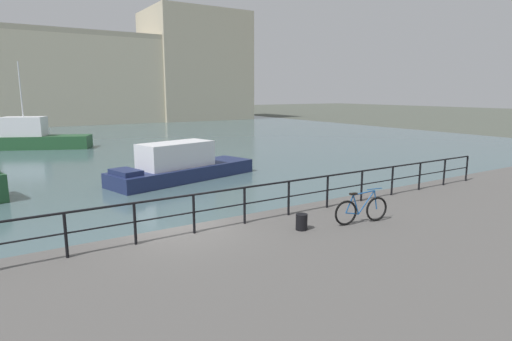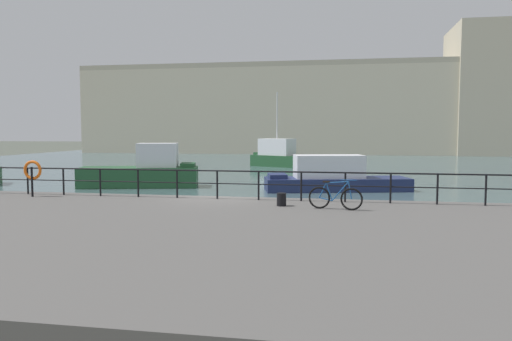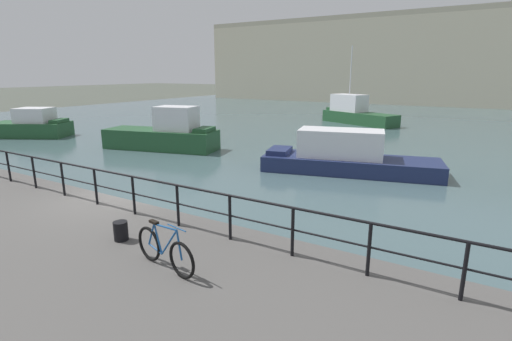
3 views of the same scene
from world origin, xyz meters
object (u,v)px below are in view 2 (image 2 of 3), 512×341
at_px(moored_green_narrowboat, 144,172).
at_px(moored_cabin_cruiser, 333,177).
at_px(moored_blue_motorboat, 284,156).
at_px(harbor_building, 364,106).
at_px(mooring_bollard, 281,199).
at_px(parked_bicycle, 335,198).
at_px(life_ring_stand, 33,171).

bearing_deg(moored_green_narrowboat, moored_cabin_cruiser, -12.86).
bearing_deg(moored_blue_motorboat, harbor_building, -80.89).
xyz_separation_m(moored_green_narrowboat, mooring_bollard, (9.78, -11.49, 0.15)).
distance_m(moored_green_narrowboat, moored_blue_motorboat, 19.11).
height_order(harbor_building, mooring_bollard, harbor_building).
xyz_separation_m(parked_bicycle, mooring_bollard, (-1.80, 0.46, -0.17)).
bearing_deg(harbor_building, parked_bicycle, -92.42).
bearing_deg(moored_green_narrowboat, parked_bicycle, -59.98).
bearing_deg(moored_blue_motorboat, life_ring_stand, 102.63).
xyz_separation_m(moored_blue_motorboat, mooring_bollard, (3.67, -29.60, 0.05)).
height_order(moored_green_narrowboat, moored_blue_motorboat, moored_blue_motorboat).
bearing_deg(life_ring_stand, harbor_building, 76.37).
xyz_separation_m(harbor_building, moored_blue_motorboat, (-7.97, -28.98, -5.79)).
relative_size(moored_blue_motorboat, mooring_bollard, 17.02).
height_order(moored_cabin_cruiser, moored_blue_motorboat, moored_blue_motorboat).
bearing_deg(moored_blue_motorboat, mooring_bollard, 121.55).
height_order(harbor_building, moored_green_narrowboat, harbor_building).
bearing_deg(parked_bicycle, moored_green_narrowboat, 144.46).
bearing_deg(moored_green_narrowboat, life_ring_stand, -103.89).
xyz_separation_m(harbor_building, mooring_bollard, (-4.29, -58.58, -5.74)).
xyz_separation_m(moored_green_narrowboat, moored_blue_motorboat, (6.10, 18.11, 0.10)).
distance_m(moored_cabin_cruiser, life_ring_stand, 15.68).
bearing_deg(life_ring_stand, moored_blue_motorboat, 78.15).
height_order(moored_blue_motorboat, parked_bicycle, moored_blue_motorboat).
bearing_deg(mooring_bollard, moored_cabin_cruiser, 83.48).
bearing_deg(harbor_building, moored_green_narrowboat, -106.64).
bearing_deg(parked_bicycle, harbor_building, 97.94).
relative_size(harbor_building, parked_bicycle, 39.15).
bearing_deg(moored_cabin_cruiser, mooring_bollard, 69.25).
bearing_deg(moored_green_narrowboat, harbor_building, 59.28).
bearing_deg(mooring_bollard, harbor_building, 85.81).
relative_size(harbor_building, life_ring_stand, 49.09).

